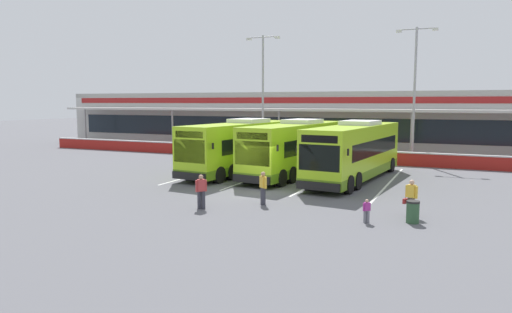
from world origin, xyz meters
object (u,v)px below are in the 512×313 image
coach_bus_left_centre (296,149)px  litter_bin (413,212)px  pedestrian_child (367,210)px  coach_bus_centre (355,152)px  lamp_post_west (263,88)px  pedestrian_in_dark_coat (263,187)px  lamp_post_centre (415,86)px  pedestrian_near_bin (201,190)px  pedestrian_with_handbag (411,197)px  coach_bus_leftmost (242,147)px

coach_bus_left_centre → litter_bin: coach_bus_left_centre is taller
pedestrian_child → coach_bus_centre: bearing=104.7°
lamp_post_west → coach_bus_centre: bearing=-43.7°
coach_bus_left_centre → pedestrian_in_dark_coat: (1.62, -9.60, -0.91)m
lamp_post_west → lamp_post_centre: 13.29m
pedestrian_in_dark_coat → pedestrian_child: bearing=-15.7°
pedestrian_in_dark_coat → lamp_post_centre: 21.32m
pedestrian_near_bin → coach_bus_left_centre: bearing=86.8°
pedestrian_child → lamp_post_centre: size_ratio=0.09×
pedestrian_in_dark_coat → pedestrian_near_bin: same height
coach_bus_left_centre → pedestrian_with_handbag: bearing=-47.3°
pedestrian_with_handbag → pedestrian_in_dark_coat: size_ratio=1.00×
pedestrian_in_dark_coat → lamp_post_west: size_ratio=0.15×
pedestrian_with_handbag → litter_bin: pedestrian_with_handbag is taller
coach_bus_leftmost → litter_bin: 16.02m
pedestrian_near_bin → pedestrian_in_dark_coat: bearing=41.9°
coach_bus_left_centre → pedestrian_child: size_ratio=12.29×
pedestrian_child → lamp_post_west: lamp_post_west is taller
pedestrian_with_handbag → pedestrian_child: bearing=-128.3°
coach_bus_left_centre → lamp_post_centre: 13.11m
coach_bus_left_centre → litter_bin: size_ratio=13.27×
coach_bus_left_centre → lamp_post_west: size_ratio=1.12×
pedestrian_near_bin → litter_bin: bearing=8.1°
pedestrian_child → coach_bus_left_centre: bearing=121.9°
pedestrian_child → litter_bin: bearing=24.0°
pedestrian_child → pedestrian_near_bin: (-7.57, -0.55, 0.33)m
coach_bus_centre → pedestrian_near_bin: 12.09m
coach_bus_leftmost → pedestrian_near_bin: bearing=-73.8°
pedestrian_with_handbag → coach_bus_left_centre: bearing=132.7°
pedestrian_near_bin → lamp_post_west: 22.91m
coach_bus_centre → pedestrian_with_handbag: coach_bus_centre is taller
pedestrian_with_handbag → lamp_post_centre: size_ratio=0.15×
coach_bus_left_centre → lamp_post_centre: lamp_post_centre is taller
pedestrian_with_handbag → pedestrian_near_bin: size_ratio=1.00×
pedestrian_with_handbag → lamp_post_west: 24.85m
coach_bus_left_centre → pedestrian_near_bin: (-0.66, -11.64, -0.91)m
lamp_post_west → coach_bus_leftmost: bearing=-74.8°
coach_bus_leftmost → coach_bus_left_centre: 3.94m
pedestrian_near_bin → litter_bin: size_ratio=1.74×
coach_bus_left_centre → lamp_post_centre: size_ratio=1.12×
pedestrian_with_handbag → litter_bin: 1.25m
pedestrian_child → coach_bus_leftmost: bearing=135.5°
coach_bus_left_centre → pedestrian_in_dark_coat: coach_bus_left_centre is taller
coach_bus_centre → lamp_post_west: (-10.84, 10.37, 4.50)m
coach_bus_left_centre → pedestrian_child: (6.91, -11.10, -1.24)m
pedestrian_in_dark_coat → pedestrian_near_bin: bearing=-138.1°
coach_bus_left_centre → coach_bus_centre: bearing=-8.1°
coach_bus_left_centre → pedestrian_child: 13.13m
coach_bus_left_centre → coach_bus_centre: same height
pedestrian_in_dark_coat → litter_bin: bearing=-5.8°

